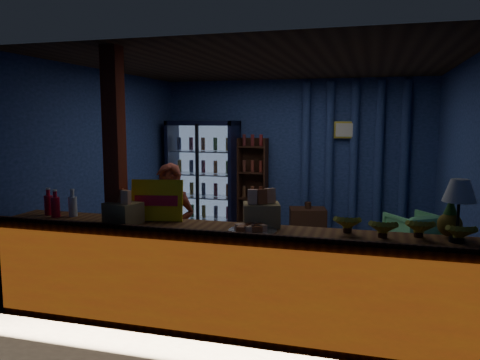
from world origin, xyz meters
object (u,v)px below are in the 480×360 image
Objects in this scene: green_chair at (412,232)px; pastry_tray at (253,230)px; table_lamp at (459,193)px; shopkeeper at (171,232)px.

green_chair is 1.50× the size of pastry_tray.
table_lamp is at bearing 4.61° from pastry_tray.
green_chair is at bearing 63.92° from pastry_tray.
table_lamp is at bearing 56.41° from green_chair.
table_lamp reaches higher than pastry_tray.
green_chair is (2.64, 2.60, -0.44)m from shopkeeper.
shopkeeper reaches higher than table_lamp.
table_lamp is (2.71, -0.49, 0.61)m from shopkeeper.
shopkeeper is 3.74m from green_chair.
pastry_tray is at bearing -175.39° from table_lamp.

